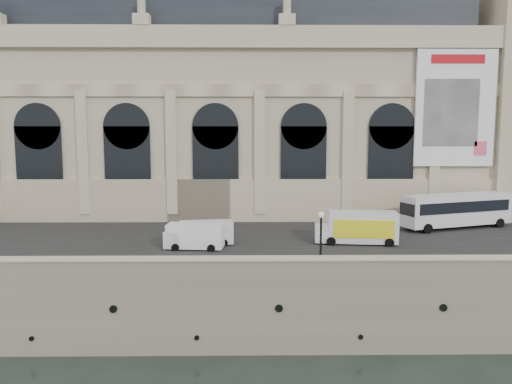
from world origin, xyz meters
The scene contains 10 objects.
ground centered at (0.00, 0.00, 0.00)m, with size 260.00×260.00×0.00m, color black.
quay centered at (0.00, 35.00, 3.00)m, with size 160.00×70.00×6.00m, color gray.
street centered at (0.00, 14.00, 6.03)m, with size 160.00×24.00×0.06m, color #2D2D2D.
parapet centered at (0.00, 0.60, 6.62)m, with size 160.00×1.40×1.21m.
museum centered at (-5.98, 30.86, 19.72)m, with size 69.00×18.70×29.10m.
bus_right centered at (22.07, 17.67, 8.09)m, with size 12.82×6.62×3.74m.
van_b centered at (-4.42, 10.03, 7.13)m, with size 5.21×2.65×2.21m.
van_c centered at (-5.25, 8.42, 7.17)m, with size 5.30×2.53×2.28m.
box_truck centered at (9.90, 10.44, 7.52)m, with size 7.70×3.34×3.01m.
lamp_right centered at (5.21, 1.66, 8.20)m, with size 0.45×0.45×4.42m.
Camera 1 is at (-0.09, -34.93, 16.27)m, focal length 35.00 mm.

